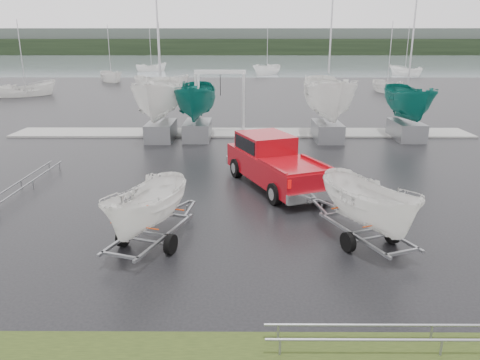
% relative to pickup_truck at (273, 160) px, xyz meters
% --- Properties ---
extents(ground_plane, '(120.00, 120.00, 0.00)m').
position_rel_pickup_truck_xyz_m(ground_plane, '(-1.33, -1.64, -1.09)').
color(ground_plane, black).
rests_on(ground_plane, ground).
extents(lake, '(300.00, 300.00, 0.00)m').
position_rel_pickup_truck_xyz_m(lake, '(-1.33, 98.36, -1.09)').
color(lake, gray).
rests_on(lake, ground).
extents(dock, '(30.00, 3.00, 0.12)m').
position_rel_pickup_truck_xyz_m(dock, '(-1.33, 11.36, -1.04)').
color(dock, '#979792').
rests_on(dock, ground).
extents(treeline, '(300.00, 8.00, 6.00)m').
position_rel_pickup_truck_xyz_m(treeline, '(-1.33, 168.36, 1.91)').
color(treeline, black).
rests_on(treeline, ground).
extents(far_hill, '(300.00, 6.00, 10.00)m').
position_rel_pickup_truck_xyz_m(far_hill, '(-1.33, 176.36, 3.91)').
color(far_hill, '#4C5651').
rests_on(far_hill, ground).
extents(pickup_truck, '(4.31, 6.59, 2.08)m').
position_rel_pickup_truck_xyz_m(pickup_truck, '(0.00, 0.00, 0.00)').
color(pickup_truck, maroon).
rests_on(pickup_truck, ground).
extents(trailer_hitched, '(2.45, 3.78, 4.67)m').
position_rel_pickup_truck_xyz_m(trailer_hitched, '(2.50, -6.16, 1.46)').
color(trailer_hitched, gray).
rests_on(trailer_hitched, ground).
extents(trailer_parked, '(2.28, 3.79, 4.47)m').
position_rel_pickup_truck_xyz_m(trailer_parked, '(-4.07, -6.38, 1.35)').
color(trailer_parked, gray).
rests_on(trailer_parked, ground).
extents(boat_hoist, '(3.30, 2.18, 4.12)m').
position_rel_pickup_truck_xyz_m(boat_hoist, '(-2.73, 11.36, 1.58)').
color(boat_hoist, silver).
rests_on(boat_hoist, ground).
extents(keelboat_0, '(2.70, 3.20, 10.88)m').
position_rel_pickup_truck_xyz_m(keelboat_0, '(-6.35, 9.36, 3.22)').
color(keelboat_0, gray).
rests_on(keelboat_0, ground).
extents(keelboat_1, '(2.42, 3.20, 7.52)m').
position_rel_pickup_truck_xyz_m(keelboat_1, '(-4.10, 9.56, 2.75)').
color(keelboat_1, gray).
rests_on(keelboat_1, ground).
extents(keelboat_2, '(2.82, 3.20, 11.00)m').
position_rel_pickup_truck_xyz_m(keelboat_2, '(3.97, 9.36, 3.41)').
color(keelboat_2, gray).
rests_on(keelboat_2, ground).
extents(keelboat_3, '(2.27, 3.20, 10.43)m').
position_rel_pickup_truck_xyz_m(keelboat_3, '(8.97, 9.66, 2.50)').
color(keelboat_3, gray).
rests_on(keelboat_3, ground).
extents(mast_rack_0, '(0.56, 6.50, 0.06)m').
position_rel_pickup_truck_xyz_m(mast_rack_0, '(-10.33, -0.64, -0.74)').
color(mast_rack_0, gray).
rests_on(mast_rack_0, ground).
extents(mast_rack_2, '(7.00, 0.56, 0.06)m').
position_rel_pickup_truck_xyz_m(mast_rack_2, '(2.67, -11.14, -0.74)').
color(mast_rack_2, gray).
rests_on(mast_rack_2, ground).
extents(moored_boat_0, '(3.52, 3.51, 11.28)m').
position_rel_pickup_truck_xyz_m(moored_boat_0, '(-25.05, 32.38, -1.08)').
color(moored_boat_0, white).
rests_on(moored_boat_0, ground).
extents(moored_boat_1, '(3.67, 3.62, 11.79)m').
position_rel_pickup_truck_xyz_m(moored_boat_1, '(-11.44, 40.02, -1.08)').
color(moored_boat_1, white).
rests_on(moored_boat_1, ground).
extents(moored_boat_2, '(2.57, 2.63, 11.06)m').
position_rel_pickup_truck_xyz_m(moored_boat_2, '(15.71, 36.47, -1.08)').
color(moored_boat_2, white).
rests_on(moored_boat_2, ground).
extents(moored_boat_3, '(3.54, 3.57, 11.41)m').
position_rel_pickup_truck_xyz_m(moored_boat_3, '(26.50, 62.65, -1.08)').
color(moored_boat_3, white).
rests_on(moored_boat_3, ground).
extents(moored_boat_4, '(3.49, 3.52, 11.40)m').
position_rel_pickup_truck_xyz_m(moored_boat_4, '(-20.54, 50.43, -1.08)').
color(moored_boat_4, white).
rests_on(moored_boat_4, ground).
extents(moored_boat_5, '(4.03, 4.05, 11.81)m').
position_rel_pickup_truck_xyz_m(moored_boat_5, '(3.00, 64.81, -1.08)').
color(moored_boat_5, white).
rests_on(moored_boat_5, ground).
extents(moored_boat_6, '(3.29, 3.27, 11.15)m').
position_rel_pickup_truck_xyz_m(moored_boat_6, '(-19.08, 74.13, -1.08)').
color(moored_boat_6, white).
rests_on(moored_boat_6, ground).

